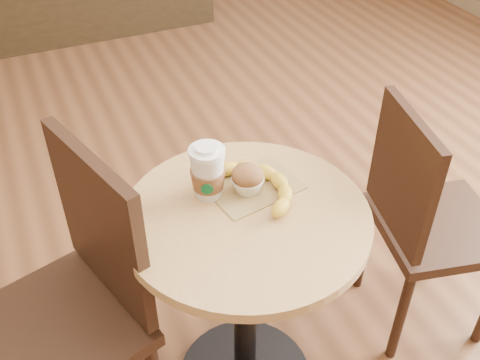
{
  "coord_description": "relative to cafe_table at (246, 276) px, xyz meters",
  "views": [
    {
      "loc": [
        -0.37,
        -0.93,
        1.71
      ],
      "look_at": [
        0.07,
        0.08,
        0.83
      ],
      "focal_mm": 42.0,
      "sensor_mm": 36.0,
      "label": 1
    }
  ],
  "objects": [
    {
      "name": "muffin",
      "position": [
        0.04,
        0.08,
        0.28
      ],
      "size": [
        0.09,
        0.09,
        0.08
      ],
      "color": "white",
      "rests_on": "kraft_bag"
    },
    {
      "name": "banana",
      "position": [
        0.07,
        0.06,
        0.26
      ],
      "size": [
        0.23,
        0.31,
        0.04
      ],
      "primitive_type": null,
      "rotation": [
        0.0,
        0.0,
        0.2
      ],
      "color": "gold",
      "rests_on": "kraft_bag"
    },
    {
      "name": "coffee_cup",
      "position": [
        -0.06,
        0.11,
        0.31
      ],
      "size": [
        0.09,
        0.1,
        0.16
      ],
      "rotation": [
        0.0,
        0.0,
        -0.42
      ],
      "color": "silver",
      "rests_on": "cafe_table"
    },
    {
      "name": "kraft_bag",
      "position": [
        0.06,
        0.09,
        0.24
      ],
      "size": [
        0.27,
        0.22,
        0.0
      ],
      "primitive_type": "cube",
      "rotation": [
        0.0,
        0.0,
        0.18
      ],
      "color": "olive",
      "rests_on": "cafe_table"
    },
    {
      "name": "cafe_table",
      "position": [
        0.0,
        0.0,
        0.0
      ],
      "size": [
        0.64,
        0.64,
        0.75
      ],
      "color": "black",
      "rests_on": "ground"
    },
    {
      "name": "chair_left",
      "position": [
        -0.47,
        0.08,
        0.02
      ],
      "size": [
        0.53,
        0.53,
        0.97
      ],
      "rotation": [
        0.0,
        0.0,
        -1.28
      ],
      "color": "black",
      "rests_on": "ground"
    },
    {
      "name": "chair_right",
      "position": [
        0.64,
        0.02,
        -0.03
      ],
      "size": [
        0.46,
        0.46,
        0.88
      ],
      "rotation": [
        0.0,
        0.0,
        1.35
      ],
      "color": "black",
      "rests_on": "ground"
    }
  ]
}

